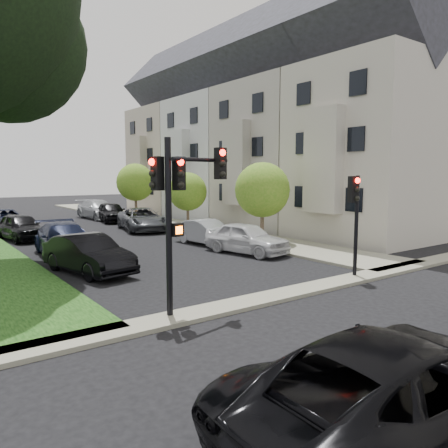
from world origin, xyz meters
TOP-DOWN VIEW (x-y plane):
  - ground at (0.00, 0.00)m, footprint 140.00×140.00m
  - sidewalk_right at (6.75, 24.00)m, footprint 3.50×44.00m
  - sidewalk_cross at (0.00, 2.00)m, footprint 60.00×1.00m
  - house_a at (12.45, 8.00)m, footprint 7.70×7.55m
  - house_b at (12.45, 15.50)m, footprint 7.70×7.55m
  - house_c at (12.45, 23.00)m, footprint 7.70×7.55m
  - house_d at (12.45, 30.50)m, footprint 7.70×7.55m
  - small_tree_a at (6.20, 10.02)m, footprint 2.95×2.95m
  - small_tree_b at (6.20, 17.67)m, footprint 2.60×2.60m
  - small_tree_c at (6.20, 25.92)m, footprint 3.10×3.10m
  - traffic_signal_main at (-3.43, 2.23)m, footprint 2.31×0.63m
  - traffic_signal_secondary at (3.75, 2.19)m, footprint 0.50×0.41m
  - car_cross_near at (-3.75, -4.34)m, footprint 5.73×2.72m
  - car_parked_0 at (3.82, 8.41)m, footprint 2.57×4.64m
  - car_parked_1 at (3.78, 11.73)m, footprint 1.86×4.20m
  - car_parked_2 at (3.54, 19.20)m, footprint 3.57×5.83m
  - car_parked_3 at (3.88, 25.47)m, footprint 2.53×4.85m
  - car_parked_4 at (3.92, 28.43)m, footprint 2.58×5.59m
  - car_parked_5 at (-3.72, 8.71)m, footprint 2.40×4.73m
  - car_parked_6 at (-3.42, 12.80)m, footprint 2.64×5.48m
  - car_parked_7 at (-3.98, 19.38)m, footprint 2.43×4.71m
  - car_parked_8 at (-3.82, 25.16)m, footprint 2.53×5.06m

SIDE VIEW (x-z plane):
  - ground at x=0.00m, z-range 0.00..0.00m
  - sidewalk_right at x=6.75m, z-range 0.00..0.12m
  - sidewalk_cross at x=0.00m, z-range 0.00..0.12m
  - car_parked_1 at x=3.78m, z-range 0.00..1.34m
  - car_parked_8 at x=-3.82m, z-range 0.00..1.38m
  - car_parked_5 at x=-3.72m, z-range 0.00..1.49m
  - car_parked_0 at x=3.82m, z-range 0.00..1.49m
  - car_parked_2 at x=3.54m, z-range 0.00..1.51m
  - car_parked_7 at x=-3.98m, z-range 0.00..1.53m
  - car_parked_6 at x=-3.42m, z-range 0.00..1.54m
  - car_parked_3 at x=3.88m, z-range 0.00..1.57m
  - car_parked_4 at x=3.92m, z-range 0.00..1.58m
  - car_cross_near at x=-3.75m, z-range 0.00..1.58m
  - small_tree_b at x=6.20m, z-range 0.64..4.55m
  - traffic_signal_secondary at x=3.75m, z-range 0.74..4.48m
  - small_tree_a at x=6.20m, z-range 0.73..5.15m
  - small_tree_c at x=6.20m, z-range 0.77..5.42m
  - traffic_signal_main at x=-3.43m, z-range 0.89..5.61m
  - house_a at x=12.45m, z-range -1.05..14.92m
  - house_b at x=12.45m, z-range -1.05..14.92m
  - house_c at x=12.45m, z-range -1.05..14.92m
  - house_d at x=12.45m, z-range -1.05..14.92m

